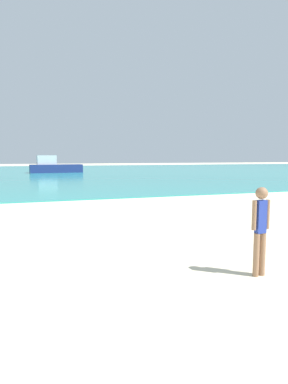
% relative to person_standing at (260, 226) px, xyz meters
% --- Properties ---
extents(water, '(160.00, 60.00, 0.06)m').
position_rel_person_standing_xyz_m(water, '(-1.50, 40.75, -0.84)').
color(water, teal).
rests_on(water, ground).
extents(person_standing, '(0.35, 0.20, 1.53)m').
position_rel_person_standing_xyz_m(person_standing, '(0.00, 0.00, 0.00)').
color(person_standing, '#936B4C').
rests_on(person_standing, ground).
extents(boat_far, '(6.47, 2.46, 2.16)m').
position_rel_person_standing_xyz_m(boat_far, '(-1.20, 37.84, -0.07)').
color(boat_far, navy).
rests_on(boat_far, water).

